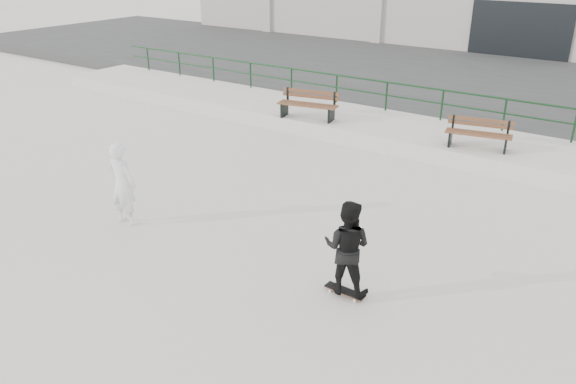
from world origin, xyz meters
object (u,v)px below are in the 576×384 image
Objects in this scene: skateboard at (345,291)px; seated_skater at (122,184)px; bench_right at (479,134)px; bench_left at (308,105)px; standing_skater at (347,247)px.

seated_skater is at bearing -174.80° from skateboard.
seated_skater is (-5.31, -8.28, 0.05)m from bench_right.
bench_left reaches higher than bench_right.
standing_skater is at bearing -64.91° from bench_left.
bench_left is at bearing -65.77° from standing_skater.
bench_right is 1.06× the size of standing_skater.
bench_left is 1.08× the size of seated_skater.
bench_right is (5.58, 0.28, -0.04)m from bench_left.
bench_right is at bearing -101.39° from standing_skater.
standing_skater is (-0.00, 0.00, 0.91)m from skateboard.
skateboard is 5.59m from seated_skater.
skateboard is at bearing -100.53° from bench_right.
bench_right is at bearing 93.10° from skateboard.
standing_skater reaches higher than skateboard.
seated_skater is (-5.51, -0.34, 0.89)m from skateboard.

